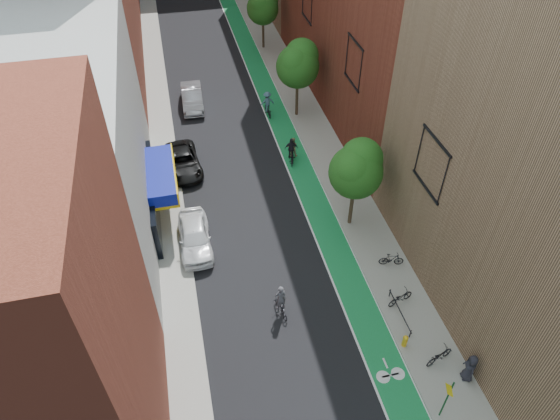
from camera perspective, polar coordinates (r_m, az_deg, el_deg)
ground at (r=26.62m, az=3.33°, el=-18.24°), size 160.00×160.00×0.00m
bike_lane at (r=45.61m, az=-0.75°, el=11.77°), size 2.00×68.00×0.01m
sidewalk_left at (r=44.82m, az=-13.52°, el=10.04°), size 2.00×68.00×0.15m
sidewalk_right at (r=46.11m, az=2.35°, el=12.19°), size 3.00×68.00×0.15m
building_left_near_red at (r=20.06m, az=-27.54°, el=-13.72°), size 8.00×10.00×16.00m
building_left_white at (r=32.15m, az=-22.91°, el=6.39°), size 8.00×20.00×12.00m
building_right_near_tan at (r=26.02m, az=29.25°, el=3.27°), size 8.00×20.00×18.00m
tree_near at (r=30.75m, az=8.77°, el=4.74°), size 3.40×3.36×6.42m
tree_mid at (r=41.96m, az=2.09°, el=16.44°), size 3.55×3.53×6.74m
tree_far at (r=54.69m, az=-1.96°, el=22.30°), size 3.30×3.25×6.21m
sign_pole at (r=25.08m, az=18.54°, el=-19.66°), size 0.13×0.71×3.00m
parked_car_white at (r=31.86m, az=-9.73°, el=-2.97°), size 2.00×4.89×1.66m
parked_car_black at (r=38.24m, az=-10.99°, el=5.47°), size 2.76×5.29×1.42m
parked_car_silver at (r=45.93m, az=-10.01°, el=12.53°), size 1.95×5.12×1.67m
cyclist_lead at (r=28.04m, az=0.08°, el=-10.67°), size 0.86×1.61×2.15m
cyclist_lane_near at (r=38.45m, az=1.43°, el=6.79°), size 0.90×1.61×1.96m
cyclist_lane_mid at (r=38.23m, az=1.32°, el=6.51°), size 1.09×1.72×2.10m
cyclist_lane_far at (r=43.93m, az=-1.43°, el=11.91°), size 1.22×1.89×2.18m
parked_bike_near at (r=29.33m, az=13.59°, el=-9.69°), size 1.76×1.03×0.88m
parked_bike_mid at (r=31.11m, az=12.62°, el=-5.53°), size 1.58×0.77×0.91m
parked_bike_far at (r=27.65m, az=17.76°, el=-15.57°), size 1.79×1.08×0.89m
pedestrian at (r=27.20m, az=20.89°, el=-16.49°), size 0.73×0.97×1.79m
fire_hydrant at (r=27.69m, az=14.10°, el=-14.27°), size 0.29×0.29×0.82m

